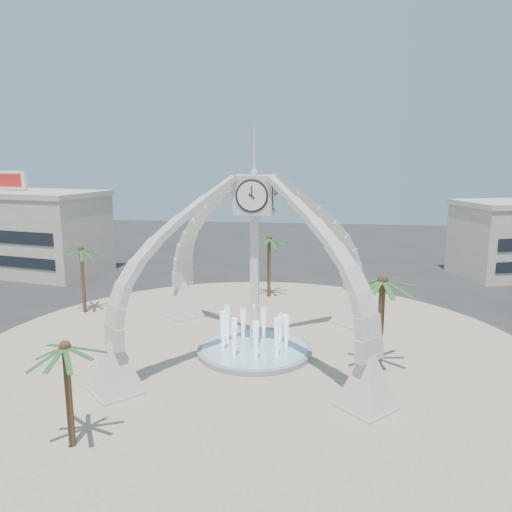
# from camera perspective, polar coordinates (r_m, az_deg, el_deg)

# --- Properties ---
(ground) EXTENTS (140.00, 140.00, 0.00)m
(ground) POSITION_cam_1_polar(r_m,az_deg,el_deg) (35.47, -0.16, -11.05)
(ground) COLOR #282828
(ground) RESTS_ON ground
(plaza) EXTENTS (40.00, 40.00, 0.06)m
(plaza) POSITION_cam_1_polar(r_m,az_deg,el_deg) (35.46, -0.16, -11.01)
(plaza) COLOR tan
(plaza) RESTS_ON ground
(clock_tower) EXTENTS (17.94, 17.94, 16.30)m
(clock_tower) POSITION_cam_1_polar(r_m,az_deg,el_deg) (33.54, -0.17, -0.74)
(clock_tower) COLOR silver
(clock_tower) RESTS_ON ground
(fountain) EXTENTS (8.00, 8.00, 3.62)m
(fountain) POSITION_cam_1_polar(r_m,az_deg,el_deg) (35.36, -0.16, -10.62)
(fountain) COLOR #979699
(fountain) RESTS_ON ground
(building_nw) EXTENTS (23.75, 13.73, 11.90)m
(building_nw) POSITION_cam_1_polar(r_m,az_deg,el_deg) (66.11, -26.00, 2.63)
(building_nw) COLOR beige
(building_nw) RESTS_ON ground
(palm_east) EXTENTS (4.81, 4.81, 6.82)m
(palm_east) POSITION_cam_1_polar(r_m,az_deg,el_deg) (31.82, 14.29, -2.78)
(palm_east) COLOR brown
(palm_east) RESTS_ON ground
(palm_west) EXTENTS (3.95, 3.95, 6.33)m
(palm_west) POSITION_cam_1_polar(r_m,az_deg,el_deg) (45.32, -19.39, 0.64)
(palm_west) COLOR brown
(palm_west) RESTS_ON ground
(palm_north) EXTENTS (4.74, 4.74, 6.54)m
(palm_north) POSITION_cam_1_polar(r_m,az_deg,el_deg) (47.72, 1.50, 1.97)
(palm_north) COLOR brown
(palm_north) RESTS_ON ground
(palm_south) EXTENTS (3.97, 3.97, 5.66)m
(palm_south) POSITION_cam_1_polar(r_m,az_deg,el_deg) (24.62, -20.99, -9.78)
(palm_south) COLOR brown
(palm_south) RESTS_ON ground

